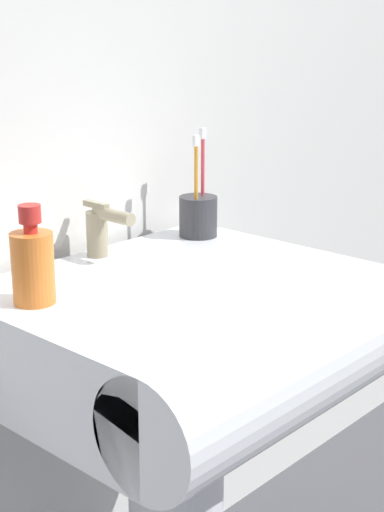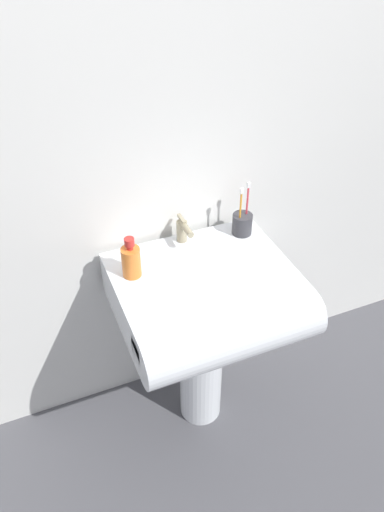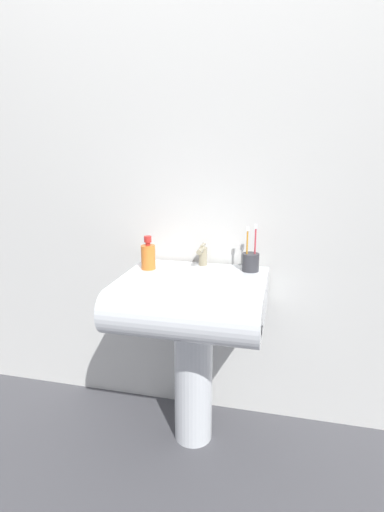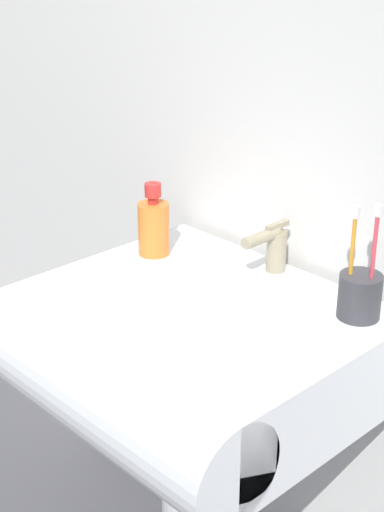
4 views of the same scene
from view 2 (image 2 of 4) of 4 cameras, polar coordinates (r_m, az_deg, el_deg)
ground_plane at (r=2.20m, az=0.95°, el=-16.99°), size 6.00×6.00×0.00m
wall_back at (r=1.62m, az=-2.47°, el=16.16°), size 5.00×0.05×2.40m
sink_pedestal at (r=1.97m, az=1.04°, el=-12.09°), size 0.17×0.17×0.59m
sink_basin at (r=1.65m, az=2.03°, el=-5.21°), size 0.59×0.53×0.17m
faucet at (r=1.73m, az=-0.90°, el=3.04°), size 0.04×0.11×0.10m
toothbrush_cup at (r=1.79m, az=5.76°, el=3.75°), size 0.07×0.07×0.20m
soap_bottle at (r=1.60m, az=-6.97°, el=-0.53°), size 0.06×0.06×0.15m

